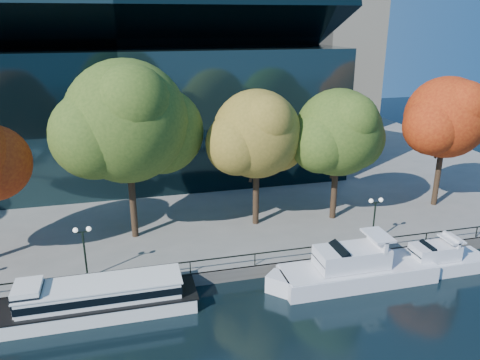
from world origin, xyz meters
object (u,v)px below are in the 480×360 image
object	(u,v)px
cruiser_far	(434,261)
tree_2	(129,124)
tree_5	(448,119)
tour_boat	(89,299)
cruiser_near	(351,269)
tree_3	(259,136)
lamp_1	(83,241)
lamp_2	(375,210)
tree_4	(340,134)

from	to	relation	value
cruiser_far	tree_2	size ratio (longest dim) A/B	0.60
cruiser_far	tree_5	distance (m)	15.53
tree_5	cruiser_far	bearing A→B (deg)	-126.29
tour_boat	cruiser_near	xyz separation A→B (m)	(18.90, -0.60, -0.01)
cruiser_far	tree_3	xyz separation A→B (m)	(-11.48, 10.23, 8.38)
cruiser_near	cruiser_far	distance (m)	7.10
lamp_1	cruiser_near	bearing A→B (deg)	-11.55
cruiser_near	lamp_1	distance (m)	19.78
cruiser_far	lamp_1	xyz separation A→B (m)	(-26.28, 3.97, 3.04)
tree_2	lamp_2	distance (m)	21.33
lamp_1	lamp_2	bearing A→B (deg)	0.00
tree_2	lamp_2	world-z (taller)	tree_2
tree_2	tree_5	size ratio (longest dim) A/B	1.17
tour_boat	lamp_2	bearing A→B (deg)	8.27
tour_boat	lamp_1	world-z (taller)	lamp_1
cruiser_far	lamp_1	bearing A→B (deg)	171.41
tree_3	lamp_1	distance (m)	16.93
tour_boat	lamp_2	world-z (taller)	lamp_2
tour_boat	tree_5	distance (m)	35.94
tree_4	tour_boat	bearing A→B (deg)	-157.69
tour_boat	lamp_1	xyz separation A→B (m)	(-0.28, 3.32, 2.78)
tree_3	tree_5	world-z (taller)	tree_5
tour_boat	cruiser_near	world-z (taller)	cruiser_near
tour_boat	tree_5	xyz separation A→B (m)	(33.53, 9.61, 8.63)
tree_5	lamp_1	world-z (taller)	tree_5
cruiser_far	tree_2	bearing A→B (deg)	155.57
tour_boat	tree_5	bearing A→B (deg)	15.99
cruiser_near	tree_2	xyz separation A→B (m)	(-15.29, 10.12, 9.76)
tree_4	tree_5	world-z (taller)	tree_5
cruiser_near	tree_4	distance (m)	12.87
cruiser_near	tree_3	xyz separation A→B (m)	(-4.39, 10.18, 8.13)
tour_boat	tree_3	bearing A→B (deg)	33.42
tree_2	lamp_1	distance (m)	10.10
tree_2	lamp_2	bearing A→B (deg)	-17.90
tree_3	lamp_1	bearing A→B (deg)	-157.06
cruiser_far	lamp_2	size ratio (longest dim) A/B	2.25
cruiser_far	tree_2	distance (m)	26.54
tree_3	cruiser_near	bearing A→B (deg)	-66.70
tree_3	tree_4	xyz separation A→B (m)	(7.49, -0.55, -0.18)
tour_boat	tree_5	size ratio (longest dim) A/B	1.15
cruiser_near	lamp_2	size ratio (longest dim) A/B	3.26
tour_boat	cruiser_far	xyz separation A→B (m)	(25.99, -0.66, -0.26)
tree_2	tree_4	world-z (taller)	tree_2
tree_2	tree_3	distance (m)	11.02
tour_boat	lamp_1	size ratio (longest dim) A/B	3.69
cruiser_near	cruiser_far	xyz separation A→B (m)	(7.09, -0.05, -0.25)
tree_4	lamp_2	size ratio (longest dim) A/B	3.04
lamp_2	cruiser_near	bearing A→B (deg)	-134.87
tour_boat	cruiser_far	world-z (taller)	cruiser_far
cruiser_far	lamp_2	xyz separation A→B (m)	(-3.19, 3.97, 3.04)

